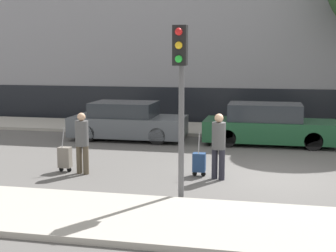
{
  "coord_description": "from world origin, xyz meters",
  "views": [
    {
      "loc": [
        -0.15,
        -11.78,
        3.06
      ],
      "look_at": [
        -3.02,
        1.8,
        0.95
      ],
      "focal_mm": 50.0,
      "sensor_mm": 36.0,
      "label": 1
    }
  ],
  "objects_px": {
    "parked_car_0": "(128,122)",
    "pedestrian_right": "(219,142)",
    "trolley_right": "(199,162)",
    "parked_car_1": "(268,125)",
    "traffic_light": "(181,78)",
    "pedestrian_left": "(82,140)",
    "trolley_left": "(65,157)"
  },
  "relations": [
    {
      "from": "parked_car_0",
      "to": "traffic_light",
      "type": "bearing_deg",
      "value": -64.76
    },
    {
      "from": "parked_car_0",
      "to": "parked_car_1",
      "type": "bearing_deg",
      "value": 0.01
    },
    {
      "from": "parked_car_0",
      "to": "pedestrian_left",
      "type": "bearing_deg",
      "value": -86.26
    },
    {
      "from": "parked_car_1",
      "to": "trolley_left",
      "type": "xyz_separation_m",
      "value": [
        -5.25,
        -5.03,
        -0.27
      ]
    },
    {
      "from": "parked_car_0",
      "to": "traffic_light",
      "type": "relative_size",
      "value": 1.13
    },
    {
      "from": "traffic_light",
      "to": "pedestrian_right",
      "type": "bearing_deg",
      "value": 72.25
    },
    {
      "from": "parked_car_0",
      "to": "traffic_light",
      "type": "xyz_separation_m",
      "value": [
        3.23,
        -6.85,
        1.96
      ]
    },
    {
      "from": "trolley_left",
      "to": "trolley_right",
      "type": "relative_size",
      "value": 1.06
    },
    {
      "from": "trolley_left",
      "to": "traffic_light",
      "type": "xyz_separation_m",
      "value": [
        3.43,
        -1.82,
        2.22
      ]
    },
    {
      "from": "parked_car_1",
      "to": "traffic_light",
      "type": "xyz_separation_m",
      "value": [
        -1.82,
        -6.85,
        1.95
      ]
    },
    {
      "from": "parked_car_0",
      "to": "pedestrian_right",
      "type": "height_order",
      "value": "pedestrian_right"
    },
    {
      "from": "pedestrian_left",
      "to": "traffic_light",
      "type": "xyz_separation_m",
      "value": [
        2.89,
        -1.72,
        1.7
      ]
    },
    {
      "from": "pedestrian_left",
      "to": "traffic_light",
      "type": "bearing_deg",
      "value": -19.67
    },
    {
      "from": "traffic_light",
      "to": "parked_car_1",
      "type": "bearing_deg",
      "value": 75.11
    },
    {
      "from": "pedestrian_left",
      "to": "parked_car_1",
      "type": "bearing_deg",
      "value": 58.46
    },
    {
      "from": "parked_car_1",
      "to": "pedestrian_right",
      "type": "distance_m",
      "value": 5.1
    },
    {
      "from": "pedestrian_right",
      "to": "trolley_left",
      "type": "bearing_deg",
      "value": -156.18
    },
    {
      "from": "pedestrian_left",
      "to": "pedestrian_right",
      "type": "xyz_separation_m",
      "value": [
        3.5,
        0.18,
        0.03
      ]
    },
    {
      "from": "parked_car_0",
      "to": "pedestrian_right",
      "type": "xyz_separation_m",
      "value": [
        3.84,
        -4.95,
        0.29
      ]
    },
    {
      "from": "pedestrian_left",
      "to": "trolley_left",
      "type": "xyz_separation_m",
      "value": [
        -0.54,
        0.1,
        -0.52
      ]
    },
    {
      "from": "pedestrian_right",
      "to": "trolley_right",
      "type": "relative_size",
      "value": 1.45
    },
    {
      "from": "trolley_left",
      "to": "trolley_right",
      "type": "bearing_deg",
      "value": 4.69
    },
    {
      "from": "trolley_left",
      "to": "pedestrian_right",
      "type": "height_order",
      "value": "pedestrian_right"
    },
    {
      "from": "pedestrian_left",
      "to": "trolley_right",
      "type": "bearing_deg",
      "value": 18.54
    },
    {
      "from": "pedestrian_left",
      "to": "trolley_left",
      "type": "bearing_deg",
      "value": -179.95
    },
    {
      "from": "parked_car_1",
      "to": "traffic_light",
      "type": "bearing_deg",
      "value": -104.89
    },
    {
      "from": "trolley_right",
      "to": "parked_car_1",
      "type": "bearing_deg",
      "value": 70.05
    },
    {
      "from": "parked_car_1",
      "to": "trolley_right",
      "type": "relative_size",
      "value": 3.93
    },
    {
      "from": "parked_car_0",
      "to": "trolley_right",
      "type": "xyz_separation_m",
      "value": [
        3.33,
        -4.74,
        -0.29
      ]
    },
    {
      "from": "parked_car_1",
      "to": "trolley_right",
      "type": "height_order",
      "value": "parked_car_1"
    },
    {
      "from": "traffic_light",
      "to": "trolley_left",
      "type": "bearing_deg",
      "value": 152.03
    },
    {
      "from": "parked_car_0",
      "to": "parked_car_1",
      "type": "xyz_separation_m",
      "value": [
        5.05,
        0.0,
        0.02
      ]
    }
  ]
}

